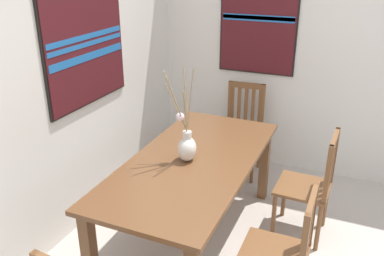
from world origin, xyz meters
The scene contains 9 objects.
wall_back centered at (0.00, 1.86, 1.35)m, with size 6.40×0.12×2.70m, color silver.
wall_side centered at (1.86, 0.00, 1.35)m, with size 0.12×6.40×2.70m, color silver.
dining_table centered at (0.18, 0.80, 0.65)m, with size 1.89×0.90×0.76m.
centerpiece_vase centered at (0.14, 0.84, 0.89)m, with size 0.24×0.24×0.73m.
chair_0 centered at (0.63, -0.05, 0.48)m, with size 0.43×0.43×0.94m.
chair_2 centered at (-0.27, -0.02, 0.48)m, with size 0.42×0.42×0.91m.
chair_3 centered at (1.51, 0.79, 0.50)m, with size 0.44×0.44×0.97m.
painting_on_back_wall centered at (0.29, 1.79, 1.58)m, with size 1.01×0.05×1.08m.
painting_on_side_wall centered at (1.79, 0.76, 1.57)m, with size 0.05×0.81×1.07m.
Camera 1 is at (-2.39, -0.30, 2.20)m, focal length 38.14 mm.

